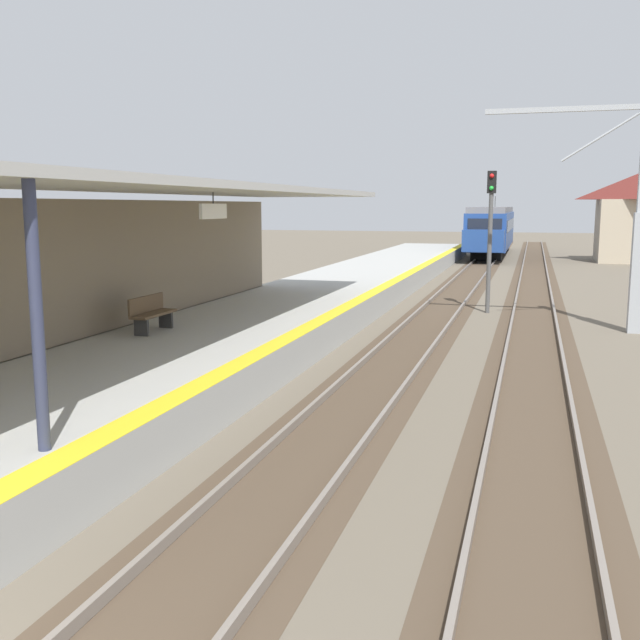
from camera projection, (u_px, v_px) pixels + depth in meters
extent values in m
cube|color=#A8A8A3|center=(258.00, 326.00, 21.29)|extent=(5.00, 80.00, 0.90)
cube|color=yellow|center=(332.00, 314.00, 20.60)|extent=(0.50, 80.00, 0.01)
cube|color=#4C4C4C|center=(69.00, 359.00, 16.68)|extent=(0.50, 24.00, 0.90)
cube|color=#7A6B56|center=(64.00, 271.00, 16.36)|extent=(0.40, 24.00, 3.20)
cube|color=#B2B2AD|center=(156.00, 187.00, 15.41)|extent=(4.40, 24.00, 0.16)
cylinder|color=#2D334C|center=(39.00, 354.00, 8.96)|extent=(0.16, 0.16, 4.27)
cube|color=white|center=(213.00, 211.00, 17.28)|extent=(0.08, 1.40, 0.36)
cylinder|color=#333333|center=(213.00, 198.00, 17.23)|extent=(0.03, 0.03, 0.27)
cube|color=#4C3D2D|center=(427.00, 327.00, 23.93)|extent=(2.34, 120.00, 0.01)
cube|color=slate|center=(405.00, 323.00, 24.12)|extent=(0.08, 120.00, 0.15)
cube|color=slate|center=(449.00, 325.00, 23.72)|extent=(0.08, 120.00, 0.15)
cube|color=#4C3D2D|center=(534.00, 332.00, 22.99)|extent=(2.34, 120.00, 0.01)
cube|color=slate|center=(510.00, 328.00, 23.17)|extent=(0.08, 120.00, 0.15)
cube|color=slate|center=(558.00, 330.00, 22.77)|extent=(0.08, 120.00, 0.15)
cube|color=navy|center=(492.00, 229.00, 58.54)|extent=(2.90, 18.00, 2.70)
cube|color=slate|center=(492.00, 210.00, 58.29)|extent=(2.67, 18.00, 0.44)
cube|color=black|center=(485.00, 227.00, 49.93)|extent=(2.32, 0.06, 1.21)
cube|color=navy|center=(483.00, 241.00, 49.32)|extent=(2.78, 1.60, 1.49)
cube|color=black|center=(511.00, 224.00, 58.07)|extent=(0.04, 15.84, 0.86)
cylinder|color=#333333|center=(495.00, 202.00, 61.60)|extent=(0.06, 0.06, 0.90)
cube|color=black|center=(486.00, 255.00, 53.26)|extent=(2.17, 2.20, 0.72)
cube|color=black|center=(495.00, 247.00, 64.35)|extent=(2.17, 2.20, 0.72)
cylinder|color=#4C4C4C|center=(489.00, 254.00, 26.70)|extent=(0.16, 0.16, 4.40)
cube|color=black|center=(492.00, 182.00, 26.29)|extent=(0.32, 0.24, 0.80)
sphere|color=red|center=(492.00, 176.00, 26.13)|extent=(0.16, 0.16, 0.16)
sphere|color=green|center=(491.00, 188.00, 26.20)|extent=(0.16, 0.16, 0.16)
cube|color=#9EA3A8|center=(637.00, 273.00, 22.51)|extent=(0.40, 0.40, 3.75)
cube|color=#9EA3A8|center=(565.00, 109.00, 22.39)|extent=(4.80, 0.16, 0.16)
cylinder|color=#9EA3A8|center=(604.00, 135.00, 22.19)|extent=(2.47, 0.07, 1.60)
cube|color=brown|center=(154.00, 314.00, 17.66)|extent=(0.44, 1.60, 0.06)
cube|color=brown|center=(146.00, 304.00, 17.68)|extent=(0.06, 1.60, 0.40)
cube|color=#333333|center=(141.00, 327.00, 17.13)|extent=(0.36, 0.08, 0.44)
cube|color=#333333|center=(166.00, 319.00, 18.27)|extent=(0.36, 0.08, 0.44)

